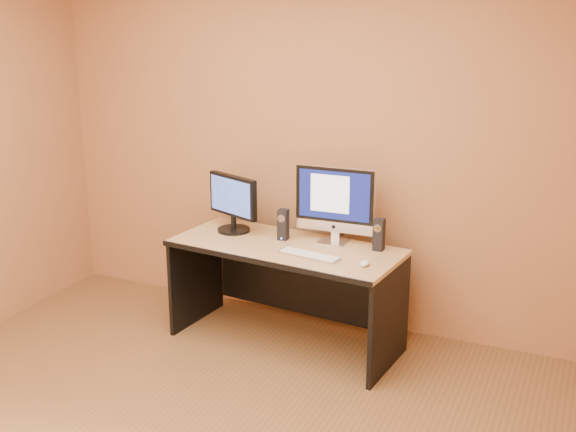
{
  "coord_description": "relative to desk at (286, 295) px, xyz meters",
  "views": [
    {
      "loc": [
        1.86,
        -2.6,
        2.24
      ],
      "look_at": [
        0.09,
        1.39,
        0.94
      ],
      "focal_mm": 45.0,
      "sensor_mm": 36.0,
      "label": 1
    }
  ],
  "objects": [
    {
      "name": "walls",
      "position": [
        -0.03,
        -1.49,
        0.95
      ],
      "size": [
        4.0,
        4.0,
        2.6
      ],
      "primitive_type": null,
      "color": "#9C693F",
      "rests_on": "ground"
    },
    {
      "name": "desk",
      "position": [
        0.0,
        0.0,
        0.0
      ],
      "size": [
        1.57,
        0.81,
        0.7
      ],
      "primitive_type": null,
      "rotation": [
        0.0,
        0.0,
        -0.1
      ],
      "color": "tan",
      "rests_on": "ground"
    },
    {
      "name": "imac",
      "position": [
        0.26,
        0.18,
        0.61
      ],
      "size": [
        0.55,
        0.22,
        0.52
      ],
      "primitive_type": null,
      "rotation": [
        0.0,
        0.0,
        0.03
      ],
      "color": "silver",
      "rests_on": "desk"
    },
    {
      "name": "second_monitor",
      "position": [
        -0.46,
        0.14,
        0.55
      ],
      "size": [
        0.51,
        0.38,
        0.4
      ],
      "primitive_type": null,
      "rotation": [
        0.0,
        0.0,
        -0.37
      ],
      "color": "black",
      "rests_on": "desk"
    },
    {
      "name": "speaker_left",
      "position": [
        -0.07,
        0.11,
        0.45
      ],
      "size": [
        0.07,
        0.07,
        0.21
      ],
      "primitive_type": null,
      "rotation": [
        0.0,
        0.0,
        0.06
      ],
      "color": "black",
      "rests_on": "desk"
    },
    {
      "name": "speaker_right",
      "position": [
        0.58,
        0.16,
        0.45
      ],
      "size": [
        0.07,
        0.07,
        0.21
      ],
      "primitive_type": null,
      "rotation": [
        0.0,
        0.0,
        -0.02
      ],
      "color": "black",
      "rests_on": "desk"
    },
    {
      "name": "keyboard",
      "position": [
        0.22,
        -0.13,
        0.36
      ],
      "size": [
        0.42,
        0.17,
        0.02
      ],
      "primitive_type": "cube",
      "rotation": [
        0.0,
        0.0,
        -0.15
      ],
      "color": "#B2B3B7",
      "rests_on": "desk"
    },
    {
      "name": "mouse",
      "position": [
        0.59,
        -0.15,
        0.37
      ],
      "size": [
        0.06,
        0.1,
        0.03
      ],
      "primitive_type": "ellipsoid",
      "rotation": [
        0.0,
        0.0,
        0.05
      ],
      "color": "white",
      "rests_on": "desk"
    },
    {
      "name": "cable_a",
      "position": [
        0.27,
        0.29,
        0.35
      ],
      "size": [
        0.04,
        0.21,
        0.01
      ],
      "primitive_type": "cylinder",
      "rotation": [
        1.57,
        0.0,
        0.15
      ],
      "color": "black",
      "rests_on": "desk"
    },
    {
      "name": "cable_b",
      "position": [
        0.23,
        0.29,
        0.35
      ],
      "size": [
        0.1,
        0.15,
        0.01
      ],
      "primitive_type": "cylinder",
      "rotation": [
        1.57,
        0.0,
        -0.58
      ],
      "color": "black",
      "rests_on": "desk"
    }
  ]
}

